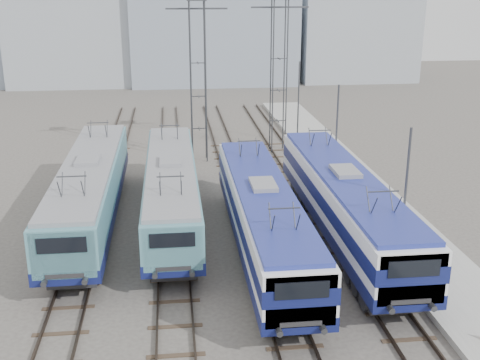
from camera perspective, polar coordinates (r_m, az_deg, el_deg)
name	(u,v)px	position (r m, az deg, el deg)	size (l,w,h in m)	color
ground	(226,299)	(26.84, -1.32, -11.21)	(160.00, 160.00, 0.00)	#514C47
platform	(388,218)	(36.06, 13.83, -3.54)	(4.00, 70.00, 0.30)	#9E9E99
locomotive_far_left	(90,189)	(34.37, -14.06, -0.79)	(2.95, 18.65, 3.51)	#111851
locomotive_center_left	(171,188)	(33.97, -6.54, -0.75)	(2.82, 17.79, 3.35)	#111851
locomotive_center_right	(263,214)	(29.75, 2.24, -3.25)	(2.86, 18.10, 3.40)	#111851
locomotive_far_right	(345,200)	(31.85, 9.91, -1.90)	(2.96, 18.70, 3.52)	#111851
catenary_tower_west	(198,75)	(45.81, -4.00, 9.95)	(4.50, 1.20, 12.00)	#3F4247
catenary_tower_east	(279,70)	(48.51, 3.70, 10.41)	(4.50, 1.20, 12.00)	#3F4247
mast_front	(405,201)	(29.12, 15.35, -1.89)	(0.12, 0.12, 7.00)	#3F4247
mast_mid	(336,138)	(39.98, 9.11, 3.96)	(0.12, 0.12, 7.00)	#3F4247
mast_rear	(298,103)	(51.36, 5.55, 7.25)	(0.12, 0.12, 7.00)	#3F4247
building_west	(80,31)	(86.34, -14.97, 13.50)	(18.00, 12.00, 14.00)	#9EA7B0
building_center	(212,15)	(85.61, -2.64, 15.37)	(22.00, 14.00, 18.00)	#8996A8
building_east	(353,36)	(89.48, 10.63, 13.29)	(16.00, 12.00, 12.00)	#9EA7B0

